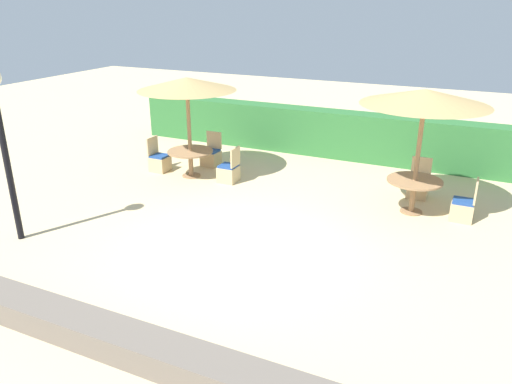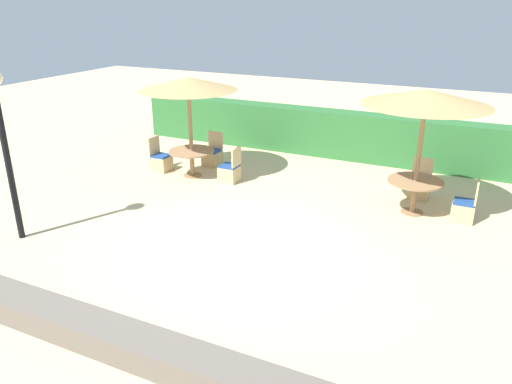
% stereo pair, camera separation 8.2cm
% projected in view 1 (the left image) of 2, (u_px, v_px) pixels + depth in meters
% --- Properties ---
extents(ground_plane, '(40.00, 40.00, 0.00)m').
position_uv_depth(ground_plane, '(243.00, 246.00, 9.55)').
color(ground_plane, '#D1BA8C').
extents(hedge_row, '(13.00, 0.70, 1.36)m').
position_uv_depth(hedge_row, '(339.00, 134.00, 14.65)').
color(hedge_row, '#2D6B33').
rests_on(hedge_row, ground_plane).
extents(stone_border, '(10.00, 0.56, 0.38)m').
position_uv_depth(stone_border, '(127.00, 343.00, 6.59)').
color(stone_border, '#6B6056').
rests_on(stone_border, ground_plane).
extents(parasol_back_left, '(2.48, 2.48, 2.60)m').
position_uv_depth(parasol_back_left, '(187.00, 84.00, 12.39)').
color(parasol_back_left, '#93704C').
rests_on(parasol_back_left, ground_plane).
extents(round_table_back_left, '(1.19, 1.19, 0.70)m').
position_uv_depth(round_table_back_left, '(190.00, 155.00, 13.06)').
color(round_table_back_left, '#93704C').
rests_on(round_table_back_left, ground_plane).
extents(patio_chair_back_left_east, '(0.46, 0.46, 0.93)m').
position_uv_depth(patio_chair_back_left_east, '(229.00, 172.00, 12.78)').
color(patio_chair_back_left_east, tan).
rests_on(patio_chair_back_left_east, ground_plane).
extents(patio_chair_back_left_west, '(0.46, 0.46, 0.93)m').
position_uv_depth(patio_chair_back_left_west, '(159.00, 162.00, 13.59)').
color(patio_chair_back_left_west, tan).
rests_on(patio_chair_back_left_west, ground_plane).
extents(patio_chair_back_left_north, '(0.46, 0.46, 0.93)m').
position_uv_depth(patio_chair_back_left_north, '(211.00, 156.00, 14.03)').
color(patio_chair_back_left_north, tan).
rests_on(patio_chair_back_left_north, ground_plane).
extents(parasol_back_right, '(2.64, 2.64, 2.72)m').
position_uv_depth(parasol_back_right, '(425.00, 98.00, 10.13)').
color(parasol_back_right, '#93704C').
rests_on(parasol_back_right, ground_plane).
extents(round_table_back_right, '(1.18, 1.18, 0.76)m').
position_uv_depth(round_table_back_right, '(414.00, 186.00, 10.83)').
color(round_table_back_right, '#93704C').
rests_on(round_table_back_right, ground_plane).
extents(patio_chair_back_right_north, '(0.46, 0.46, 0.93)m').
position_uv_depth(patio_chair_back_right_north, '(418.00, 186.00, 11.81)').
color(patio_chair_back_right_north, tan).
rests_on(patio_chair_back_right_north, ground_plane).
extents(patio_chair_back_right_east, '(0.46, 0.46, 0.93)m').
position_uv_depth(patio_chair_back_right_east, '(463.00, 208.00, 10.58)').
color(patio_chair_back_right_east, tan).
rests_on(patio_chair_back_right_east, ground_plane).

